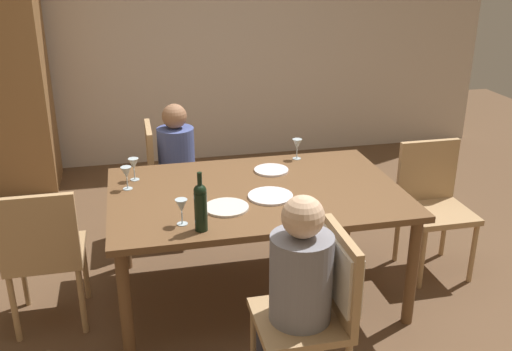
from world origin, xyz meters
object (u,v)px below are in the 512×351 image
at_px(wine_bottle_tall_green, 201,206).
at_px(person_woman_host, 295,288).
at_px(chair_right_end, 433,198).
at_px(person_man_bearded, 180,160).
at_px(chair_far_left, 166,173).
at_px(dinner_plate_host, 227,207).
at_px(chair_near, 325,294).
at_px(wine_glass_far, 181,207).
at_px(chair_left_end, 43,249).
at_px(wine_glass_near_right, 297,145).
at_px(dinner_plate_guest_left, 270,196).
at_px(dinner_plate_guest_right, 271,170).
at_px(wine_glass_near_left, 134,165).
at_px(dining_table, 256,201).
at_px(wine_glass_centre, 126,173).

bearing_deg(wine_bottle_tall_green, person_woman_host, -53.23).
xyz_separation_m(chair_right_end, person_man_bearded, (-1.68, 0.89, 0.10)).
height_order(chair_far_left, dinner_plate_host, chair_far_left).
xyz_separation_m(chair_near, chair_right_end, (1.17, 1.06, -0.06)).
bearing_deg(wine_glass_far, chair_left_end, 160.09).
bearing_deg(chair_far_left, person_woman_host, 13.58).
relative_size(chair_right_end, wine_glass_near_right, 6.17).
bearing_deg(chair_left_end, dinner_plate_guest_left, -1.49).
distance_m(person_woman_host, wine_glass_far, 0.79).
distance_m(wine_glass_near_right, dinner_plate_guest_right, 0.32).
relative_size(person_woman_host, wine_glass_near_left, 7.57).
distance_m(chair_far_left, wine_bottle_tall_green, 1.49).
height_order(dining_table, dinner_plate_host, dinner_plate_host).
relative_size(chair_far_left, wine_glass_near_left, 6.17).
height_order(chair_right_end, wine_glass_near_left, chair_right_end).
height_order(person_man_bearded, wine_glass_near_left, person_man_bearded).
relative_size(chair_left_end, wine_glass_centre, 6.17).
xyz_separation_m(wine_glass_near_right, dinner_plate_host, (-0.64, -0.72, -0.10)).
height_order(person_woman_host, wine_glass_near_left, person_woman_host).
xyz_separation_m(chair_left_end, dinner_plate_guest_left, (1.35, -0.04, 0.22)).
height_order(dining_table, wine_glass_far, wine_glass_far).
bearing_deg(wine_glass_near_right, person_man_bearded, 149.08).
height_order(chair_right_end, person_woman_host, person_woman_host).
bearing_deg(person_man_bearded, chair_right_end, 62.06).
bearing_deg(dinner_plate_guest_left, wine_glass_centre, 159.27).
height_order(wine_glass_near_left, dinner_plate_guest_right, wine_glass_near_left).
bearing_deg(dinner_plate_host, wine_bottle_tall_green, -126.85).
relative_size(chair_near, chair_far_left, 1.00).
relative_size(chair_far_left, wine_glass_near_right, 6.17).
height_order(person_woman_host, person_man_bearded, person_woman_host).
relative_size(wine_glass_near_right, dinner_plate_guest_left, 0.54).
distance_m(wine_glass_far, dinner_plate_guest_right, 0.96).
bearing_deg(chair_far_left, chair_near, 17.65).
distance_m(chair_near, person_woman_host, 0.16).
relative_size(wine_bottle_tall_green, wine_glass_far, 2.24).
xyz_separation_m(person_man_bearded, dinner_plate_host, (0.16, -1.20, 0.13)).
distance_m(chair_far_left, dinner_plate_guest_left, 1.25).
bearing_deg(wine_glass_near_left, person_man_bearded, 60.79).
distance_m(wine_glass_far, dinner_plate_host, 0.33).
xyz_separation_m(person_woman_host, person_man_bearded, (-0.36, 1.95, -0.02)).
relative_size(dining_table, dinner_plate_guest_left, 6.60).
bearing_deg(wine_glass_near_right, chair_left_end, -161.06).
distance_m(person_woman_host, wine_bottle_tall_green, 0.68).
bearing_deg(dinner_plate_guest_right, dining_table, -120.09).
bearing_deg(wine_bottle_tall_green, dinner_plate_guest_right, 52.84).
height_order(dining_table, chair_near, chair_near).
xyz_separation_m(person_man_bearded, dinner_plate_guest_left, (0.45, -1.10, 0.13)).
bearing_deg(wine_glass_near_right, person_woman_host, -106.60).
bearing_deg(person_woman_host, chair_right_end, -51.09).
bearing_deg(person_woman_host, chair_far_left, 13.58).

